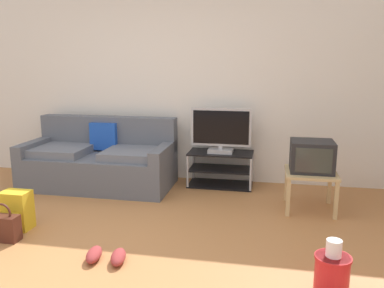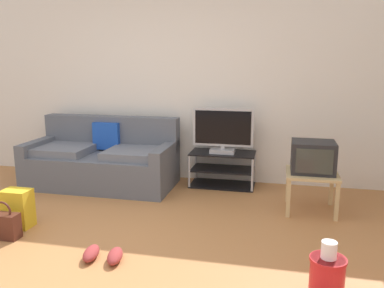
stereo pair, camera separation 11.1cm
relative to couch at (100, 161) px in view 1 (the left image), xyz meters
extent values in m
cube|color=#B27542|center=(0.74, -1.87, -0.33)|extent=(9.00, 9.80, 0.02)
cube|color=silver|center=(0.74, 0.58, 1.03)|extent=(9.00, 0.10, 2.70)
cube|color=#565B66|center=(0.00, -0.06, -0.11)|extent=(1.88, 0.91, 0.42)
cube|color=#565B66|center=(0.00, 0.30, 0.32)|extent=(1.88, 0.20, 0.45)
cube|color=#565B66|center=(-0.87, -0.06, 0.18)|extent=(0.14, 0.91, 0.16)
cube|color=#565B66|center=(0.87, -0.06, 0.18)|extent=(0.14, 0.91, 0.16)
cube|color=slate|center=(-0.52, -0.12, 0.15)|extent=(0.75, 0.63, 0.10)
cube|color=slate|center=(0.52, -0.12, 0.15)|extent=(0.75, 0.63, 0.10)
cube|color=blue|center=(-0.01, 0.18, 0.30)|extent=(0.36, 0.13, 0.36)
cube|color=black|center=(1.54, 0.29, 0.11)|extent=(0.83, 0.44, 0.02)
cube|color=black|center=(1.54, 0.29, -0.10)|extent=(0.80, 0.42, 0.02)
cube|color=black|center=(1.54, 0.29, -0.31)|extent=(0.83, 0.44, 0.02)
cylinder|color=#B7B7BC|center=(1.14, 0.08, -0.10)|extent=(0.03, 0.03, 0.45)
cylinder|color=#B7B7BC|center=(1.94, 0.08, -0.10)|extent=(0.03, 0.03, 0.45)
cylinder|color=#B7B7BC|center=(1.14, 0.49, -0.10)|extent=(0.03, 0.03, 0.45)
cylinder|color=#B7B7BC|center=(1.94, 0.49, -0.10)|extent=(0.03, 0.03, 0.45)
cube|color=#B2B2B7|center=(1.54, 0.27, 0.15)|extent=(0.31, 0.22, 0.05)
cube|color=#B2B2B7|center=(1.54, 0.27, 0.19)|extent=(0.05, 0.04, 0.04)
cube|color=#B2B2B7|center=(1.54, 0.27, 0.46)|extent=(0.77, 0.04, 0.48)
cube|color=black|center=(1.54, 0.24, 0.46)|extent=(0.71, 0.01, 0.42)
cube|color=tan|center=(2.60, -0.39, 0.10)|extent=(0.54, 0.54, 0.03)
cube|color=tan|center=(2.37, -0.63, -0.12)|extent=(0.04, 0.04, 0.40)
cube|color=tan|center=(2.84, -0.63, -0.12)|extent=(0.04, 0.04, 0.40)
cube|color=tan|center=(2.37, -0.15, -0.12)|extent=(0.04, 0.04, 0.40)
cube|color=tan|center=(2.84, -0.15, -0.12)|extent=(0.04, 0.04, 0.40)
cube|color=#232326|center=(2.60, -0.37, 0.28)|extent=(0.45, 0.40, 0.33)
cube|color=#333833|center=(2.60, -0.57, 0.28)|extent=(0.37, 0.01, 0.26)
cube|color=gold|center=(-0.22, -1.47, -0.13)|extent=(0.27, 0.19, 0.38)
cube|color=#A4851A|center=(-0.22, -1.57, -0.20)|extent=(0.20, 0.04, 0.17)
cylinder|color=#A4851A|center=(-0.29, -1.35, -0.11)|extent=(0.04, 0.04, 0.30)
cylinder|color=#A4851A|center=(-0.14, -1.35, -0.11)|extent=(0.04, 0.04, 0.30)
cube|color=#4C2319|center=(-0.18, -1.72, -0.20)|extent=(0.28, 0.13, 0.24)
torus|color=#4C2319|center=(-0.18, -1.72, -0.06)|extent=(0.18, 0.02, 0.18)
cylinder|color=red|center=(2.61, -2.02, -0.18)|extent=(0.24, 0.24, 0.28)
cylinder|color=red|center=(2.61, -2.02, -0.06)|extent=(0.25, 0.25, 0.02)
cylinder|color=white|center=(2.61, -2.02, 0.00)|extent=(0.11, 0.11, 0.14)
ellipsoid|color=#993333|center=(0.77, -1.90, -0.28)|extent=(0.17, 0.29, 0.09)
ellipsoid|color=#993333|center=(0.98, -1.90, -0.28)|extent=(0.17, 0.29, 0.09)
camera|label=1|loc=(2.14, -4.68, 1.27)|focal=37.07mm
camera|label=2|loc=(2.25, -4.66, 1.27)|focal=37.07mm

